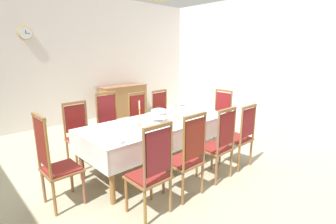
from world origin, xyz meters
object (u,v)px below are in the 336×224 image
Objects in this scene: candlestick_east at (176,109)px; spoon_primary at (108,144)px; chair_north_a at (80,133)px; chair_south_c at (219,143)px; chair_head_west at (55,162)px; candlestick_west at (140,116)px; mounted_clock at (25,33)px; chair_head_east at (219,116)px; bowl_near_right at (184,106)px; dining_table at (159,125)px; chair_north_c at (141,119)px; chair_south_a at (152,170)px; chair_south_d at (240,135)px; bowl_near_left at (118,141)px; soup_tureen at (159,114)px; sideboard at (124,100)px; bowl_far_left at (171,109)px; chair_south_b at (187,155)px; chair_north_d at (163,115)px; chair_north_b at (111,125)px; spoon_secondary at (188,106)px.

candlestick_east is 1.60m from spoon_primary.
chair_north_a is 0.97× the size of chair_south_c.
chair_head_west is 1.34m from candlestick_west.
chair_north_a is 3.73× the size of mounted_clock.
chair_head_east is 0.79m from bowl_near_right.
chair_north_a is at bearing 120.51° from candlestick_west.
dining_table is 1.01m from chair_north_c.
candlestick_west is (0.55, 0.94, 0.37)m from chair_south_a.
chair_south_d reaches higher than bowl_near_left.
chair_north_a is 3.60× the size of soup_tureen.
chair_south_d is at bearing 70.28° from chair_head_west.
chair_south_a reaches higher than sideboard.
chair_south_c reaches higher than bowl_far_left.
candlestick_west is at bearing -158.02° from bowl_far_left.
chair_south_a is 0.96× the size of chair_head_west.
bowl_near_right is (1.38, 1.35, 0.23)m from chair_south_b.
soup_tureen is at bearing 69.58° from chair_south_b.
chair_north_d is at bearing 44.95° from dining_table.
dining_table is 1.01m from chair_south_b.
bowl_far_left is at bearing 25.93° from spoon_primary.
chair_north_c is at bearing 69.95° from dining_table.
chair_south_c is 1.62m from spoon_primary.
candlestick_west is (-0.04, -0.95, 0.36)m from chair_north_b.
chair_head_east reaches higher than bowl_near_right.
dining_table is at bearing -158.56° from bowl_near_right.
chair_north_a is 5.64× the size of bowl_near_right.
sideboard is at bearing 80.99° from bowl_near_right.
candlestick_east is (-0.55, -0.94, 0.36)m from chair_north_d.
chair_north_b reaches higher than bowl_near_right.
spoon_primary is 0.12× the size of sideboard.
candlestick_west is at bearing 60.36° from sideboard.
candlestick_east reaches higher than spoon_primary.
spoon_secondary is at bearing 80.73° from chair_south_d.
dining_table is at bearing 21.10° from bowl_near_left.
sideboard is (2.44, 4.26, -0.12)m from chair_south_a.
chair_north_c reaches higher than soup_tureen.
chair_south_a reaches higher than chair_north_a.
chair_south_b reaches higher than chair_south_d.
chair_south_b is at bearing 55.63° from chair_north_d.
chair_south_d is 1.37m from bowl_near_right.
chair_north_a reaches higher than chair_south_d.
chair_south_d is at bearing -15.22° from bowl_near_left.
chair_south_a reaches higher than chair_head_east.
chair_north_b is (-0.00, 1.89, 0.01)m from chair_south_b.
bowl_near_left is at bearing -9.81° from spoon_primary.
candlestick_west is 2.20× the size of spoon_secondary.
chair_south_d is at bearing 0.13° from chair_south_a.
soup_tureen is at bearing 90.00° from chair_head_east.
chair_north_a is 3.15m from mounted_clock.
bowl_near_right reaches higher than spoon_primary.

